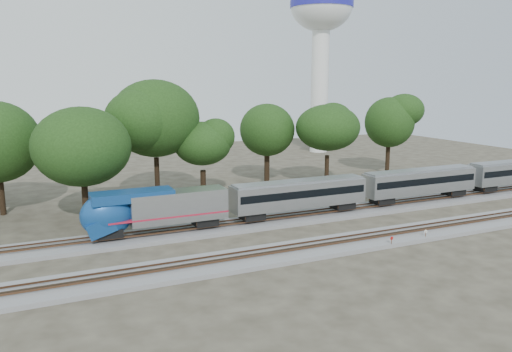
{
  "coord_description": "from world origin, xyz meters",
  "views": [
    {
      "loc": [
        -23.02,
        -42.41,
        15.57
      ],
      "look_at": [
        -1.63,
        5.0,
        5.71
      ],
      "focal_mm": 35.0,
      "sensor_mm": 36.0,
      "label": 1
    }
  ],
  "objects": [
    {
      "name": "switch_stand_red",
      "position": [
        7.37,
        -6.39,
        0.72
      ],
      "size": [
        0.36,
        0.08,
        1.13
      ],
      "rotation": [
        0.0,
        0.0,
        0.12
      ],
      "color": "#512D19",
      "rests_on": "ground"
    },
    {
      "name": "tree_2",
      "position": [
        -18.16,
        14.48,
        8.6
      ],
      "size": [
        8.76,
        8.76,
        12.35
      ],
      "color": "black",
      "rests_on": "ground"
    },
    {
      "name": "train",
      "position": [
        30.81,
        6.0,
        3.05
      ],
      "size": [
        102.41,
        2.92,
        4.3
      ],
      "color": "#AEB1B6",
      "rests_on": "ground"
    },
    {
      "name": "tree_7",
      "position": [
        31.92,
        24.84,
        8.83
      ],
      "size": [
        8.99,
        8.99,
        12.68
      ],
      "color": "black",
      "rests_on": "ground"
    },
    {
      "name": "ground",
      "position": [
        0.0,
        0.0,
        0.0
      ],
      "size": [
        160.0,
        160.0,
        0.0
      ],
      "primitive_type": "plane",
      "color": "#383328",
      "rests_on": "ground"
    },
    {
      "name": "track_far",
      "position": [
        0.0,
        6.0,
        0.21
      ],
      "size": [
        160.0,
        5.0,
        0.73
      ],
      "color": "slate",
      "rests_on": "ground"
    },
    {
      "name": "tree_6",
      "position": [
        16.8,
        20.11,
        8.9
      ],
      "size": [
        9.06,
        9.06,
        12.77
      ],
      "color": "black",
      "rests_on": "ground"
    },
    {
      "name": "tree_5",
      "position": [
        9.63,
        25.88,
        8.33
      ],
      "size": [
        8.49,
        8.49,
        11.97
      ],
      "color": "black",
      "rests_on": "ground"
    },
    {
      "name": "tree_3",
      "position": [
        -8.54,
        21.08,
        10.93
      ],
      "size": [
        11.12,
        11.12,
        15.68
      ],
      "color": "black",
      "rests_on": "ground"
    },
    {
      "name": "tree_4",
      "position": [
        -2.88,
        19.17,
        7.63
      ],
      "size": [
        7.78,
        7.78,
        10.97
      ],
      "color": "black",
      "rests_on": "ground"
    },
    {
      "name": "switch_stand_white",
      "position": [
        11.97,
        -5.93,
        0.7
      ],
      "size": [
        0.35,
        0.08,
        1.1
      ],
      "rotation": [
        0.0,
        0.0,
        -0.15
      ],
      "color": "#512D19",
      "rests_on": "ground"
    },
    {
      "name": "water_tower",
      "position": [
        35.84,
        53.78,
        27.84
      ],
      "size": [
        13.57,
        13.57,
        37.58
      ],
      "color": "silver",
      "rests_on": "ground"
    },
    {
      "name": "switch_lever",
      "position": [
        7.79,
        -5.22,
        0.15
      ],
      "size": [
        0.55,
        0.4,
        0.3
      ],
      "primitive_type": "cube",
      "rotation": [
        0.0,
        0.0,
        0.22
      ],
      "color": "#512D19",
      "rests_on": "ground"
    },
    {
      "name": "track_near",
      "position": [
        0.0,
        -4.0,
        0.21
      ],
      "size": [
        160.0,
        5.0,
        0.73
      ],
      "color": "slate",
      "rests_on": "ground"
    }
  ]
}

